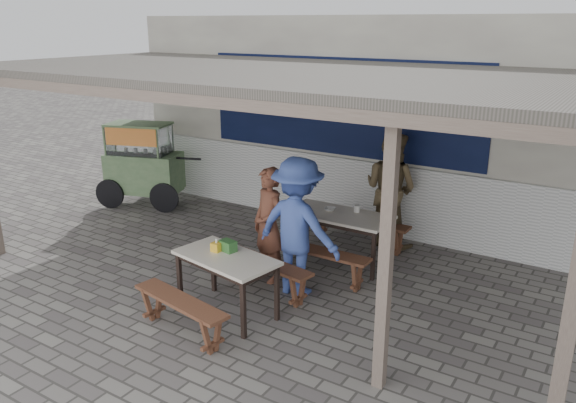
# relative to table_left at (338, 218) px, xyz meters

# --- Properties ---
(ground) EXTENTS (60.00, 60.00, 0.00)m
(ground) POSITION_rel_table_left_xyz_m (-0.61, -1.53, -0.67)
(ground) COLOR slate
(ground) RESTS_ON ground
(back_wall) EXTENTS (9.00, 1.28, 3.50)m
(back_wall) POSITION_rel_table_left_xyz_m (-0.61, 2.05, 1.05)
(back_wall) COLOR beige
(back_wall) RESTS_ON ground
(warung_roof) EXTENTS (9.00, 4.21, 2.81)m
(warung_roof) POSITION_rel_table_left_xyz_m (-0.60, -0.63, 2.04)
(warung_roof) COLOR #59534C
(warung_roof) RESTS_ON ground
(table_left) EXTENTS (1.53, 0.74, 0.75)m
(table_left) POSITION_rel_table_left_xyz_m (0.00, 0.00, 0.00)
(table_left) COLOR beige
(table_left) RESTS_ON ground
(bench_left_street) EXTENTS (1.63, 0.28, 0.45)m
(bench_left_street) POSITION_rel_table_left_xyz_m (-0.00, -0.71, -0.33)
(bench_left_street) COLOR brown
(bench_left_street) RESTS_ON ground
(bench_left_wall) EXTENTS (1.63, 0.28, 0.45)m
(bench_left_wall) POSITION_rel_table_left_xyz_m (0.00, 0.71, -0.33)
(bench_left_wall) COLOR brown
(bench_left_wall) RESTS_ON ground
(table_right) EXTENTS (1.35, 0.87, 0.75)m
(table_right) POSITION_rel_table_left_xyz_m (-0.41, -2.09, -0.01)
(table_right) COLOR beige
(table_right) RESTS_ON ground
(bench_right_street) EXTENTS (1.39, 0.50, 0.45)m
(bench_right_street) POSITION_rel_table_left_xyz_m (-0.53, -2.78, -0.34)
(bench_right_street) COLOR brown
(bench_right_street) RESTS_ON ground
(bench_right_wall) EXTENTS (1.39, 0.50, 0.45)m
(bench_right_wall) POSITION_rel_table_left_xyz_m (-0.29, -1.40, -0.34)
(bench_right_wall) COLOR brown
(bench_right_wall) RESTS_ON ground
(vendor_cart) EXTENTS (1.86, 1.22, 1.59)m
(vendor_cart) POSITION_rel_table_left_xyz_m (-4.42, 0.42, 0.19)
(vendor_cart) COLOR #6F8A5C
(vendor_cart) RESTS_ON ground
(patron_street_side) EXTENTS (0.68, 0.58, 1.59)m
(patron_street_side) POSITION_rel_table_left_xyz_m (-0.52, -1.03, 0.12)
(patron_street_side) COLOR brown
(patron_street_side) RESTS_ON ground
(patron_wall_side) EXTENTS (1.01, 0.85, 1.83)m
(patron_wall_side) POSITION_rel_table_left_xyz_m (0.36, 1.04, 0.24)
(patron_wall_side) COLOR brown
(patron_wall_side) RESTS_ON ground
(patron_right_table) EXTENTS (1.20, 0.71, 1.82)m
(patron_right_table) POSITION_rel_table_left_xyz_m (0.02, -1.16, 0.24)
(patron_right_table) COLOR #3E56AB
(patron_right_table) RESTS_ON ground
(tissue_box) EXTENTS (0.11, 0.11, 0.11)m
(tissue_box) POSITION_rel_table_left_xyz_m (-0.60, -2.04, 0.13)
(tissue_box) COLOR gold
(tissue_box) RESTS_ON table_right
(donation_box) EXTENTS (0.22, 0.17, 0.13)m
(donation_box) POSITION_rel_table_left_xyz_m (-0.48, -1.96, 0.14)
(donation_box) COLOR #30662D
(donation_box) RESTS_ON table_right
(condiment_jar) EXTENTS (0.09, 0.09, 0.10)m
(condiment_jar) POSITION_rel_table_left_xyz_m (0.19, 0.21, 0.12)
(condiment_jar) COLOR white
(condiment_jar) RESTS_ON table_left
(condiment_bowl) EXTENTS (0.20, 0.20, 0.04)m
(condiment_bowl) POSITION_rel_table_left_xyz_m (-0.17, 0.06, 0.10)
(condiment_bowl) COLOR silver
(condiment_bowl) RESTS_ON table_left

